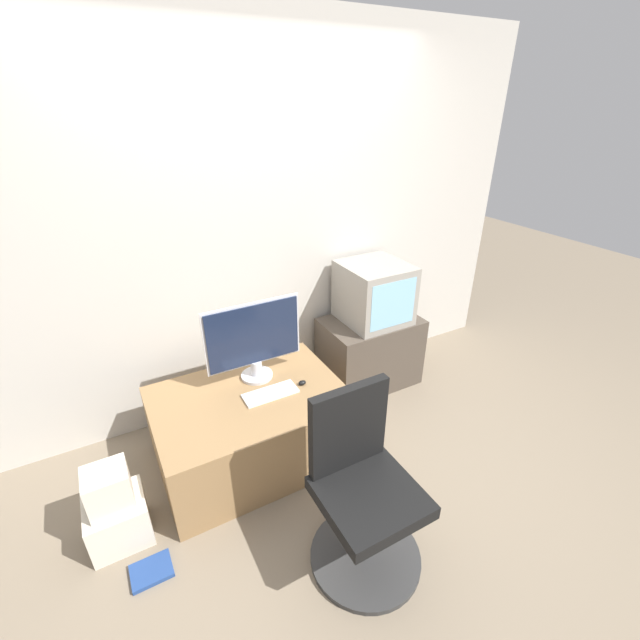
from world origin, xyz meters
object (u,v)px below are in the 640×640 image
keyboard (270,393)px  book (152,571)px  cardboard_box_lower (118,520)px  office_chair (363,497)px  mouse (302,383)px  main_monitor (254,339)px  crt_tv (374,293)px

keyboard → book: (-0.86, -0.45, -0.47)m
cardboard_box_lower → office_chair: bearing=-32.3°
keyboard → cardboard_box_lower: (-0.96, -0.17, -0.36)m
office_chair → book: (-0.97, 0.39, -0.38)m
office_chair → mouse: bearing=83.1°
cardboard_box_lower → book: 0.32m
main_monitor → cardboard_box_lower: (-0.95, -0.39, -0.63)m
main_monitor → book: bearing=-141.8°
keyboard → cardboard_box_lower: keyboard is taller
cardboard_box_lower → crt_tv: bearing=15.7°
keyboard → mouse: (0.22, -0.00, 0.01)m
main_monitor → keyboard: bearing=-89.2°
keyboard → book: 1.08m
keyboard → crt_tv: crt_tv is taller
main_monitor → cardboard_box_lower: bearing=-157.7°
mouse → crt_tv: (0.81, 0.39, 0.30)m
cardboard_box_lower → mouse: bearing=8.1°
mouse → book: bearing=-157.3°
main_monitor → office_chair: size_ratio=0.66×
mouse → book: mouse is taller
main_monitor → keyboard: main_monitor is taller
cardboard_box_lower → book: size_ratio=1.51×
keyboard → cardboard_box_lower: size_ratio=1.13×
keyboard → office_chair: 0.86m
main_monitor → crt_tv: size_ratio=1.30×
office_chair → book: office_chair is taller
crt_tv → office_chair: (-0.91, -1.23, -0.40)m
cardboard_box_lower → book: (0.10, -0.28, -0.12)m
keyboard → crt_tv: bearing=20.6°
crt_tv → book: (-1.88, -0.84, -0.78)m
crt_tv → book: 2.20m
crt_tv → cardboard_box_lower: (-1.98, -0.56, -0.66)m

